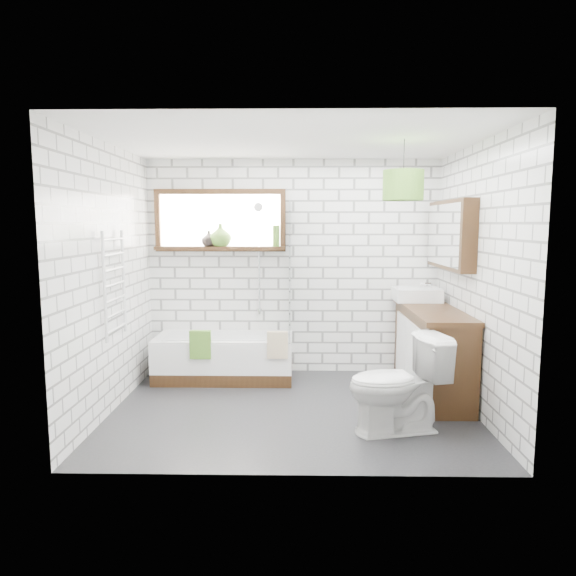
{
  "coord_description": "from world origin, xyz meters",
  "views": [
    {
      "loc": [
        0.05,
        -4.72,
        1.76
      ],
      "look_at": [
        -0.04,
        0.25,
        1.14
      ],
      "focal_mm": 32.0,
      "sensor_mm": 36.0,
      "label": 1
    }
  ],
  "objects_px": {
    "vanity": "(432,351)",
    "basin": "(416,294)",
    "bathtub": "(224,357)",
    "pendant": "(403,185)",
    "toilet": "(397,384)"
  },
  "relations": [
    {
      "from": "vanity",
      "to": "pendant",
      "type": "relative_size",
      "value": 4.4
    },
    {
      "from": "basin",
      "to": "bathtub",
      "type": "bearing_deg",
      "value": -178.92
    },
    {
      "from": "bathtub",
      "to": "basin",
      "type": "height_order",
      "value": "basin"
    },
    {
      "from": "vanity",
      "to": "basin",
      "type": "distance_m",
      "value": 0.73
    },
    {
      "from": "toilet",
      "to": "pendant",
      "type": "height_order",
      "value": "pendant"
    },
    {
      "from": "vanity",
      "to": "basin",
      "type": "bearing_deg",
      "value": 96.84
    },
    {
      "from": "basin",
      "to": "pendant",
      "type": "bearing_deg",
      "value": -110.17
    },
    {
      "from": "vanity",
      "to": "basin",
      "type": "relative_size",
      "value": 3.17
    },
    {
      "from": "pendant",
      "to": "bathtub",
      "type": "bearing_deg",
      "value": 149.1
    },
    {
      "from": "toilet",
      "to": "basin",
      "type": "bearing_deg",
      "value": 148.99
    },
    {
      "from": "vanity",
      "to": "pendant",
      "type": "xyz_separation_m",
      "value": [
        -0.46,
        -0.6,
        1.65
      ]
    },
    {
      "from": "bathtub",
      "to": "vanity",
      "type": "height_order",
      "value": "vanity"
    },
    {
      "from": "bathtub",
      "to": "vanity",
      "type": "relative_size",
      "value": 0.97
    },
    {
      "from": "bathtub",
      "to": "basin",
      "type": "xyz_separation_m",
      "value": [
        2.17,
        0.04,
        0.73
      ]
    },
    {
      "from": "bathtub",
      "to": "vanity",
      "type": "xyz_separation_m",
      "value": [
        2.23,
        -0.46,
        0.2
      ]
    }
  ]
}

